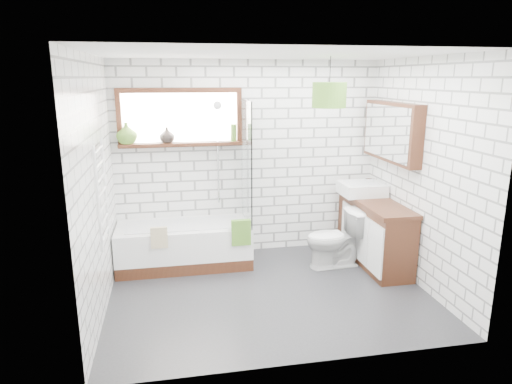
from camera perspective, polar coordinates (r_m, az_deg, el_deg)
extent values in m
cube|color=#252529|center=(5.11, 1.64, -12.47)|extent=(3.40, 2.60, 0.01)
cube|color=white|center=(4.57, 1.87, 16.92)|extent=(3.40, 2.60, 0.01)
cube|color=white|center=(5.94, -0.97, 4.13)|extent=(3.40, 0.01, 2.50)
cube|color=white|center=(3.46, 6.41, -3.32)|extent=(3.40, 0.01, 2.50)
cube|color=white|center=(4.63, -19.33, 0.44)|extent=(0.01, 2.60, 2.50)
cube|color=white|center=(5.31, 20.03, 2.07)|extent=(0.01, 2.60, 2.50)
cube|color=#33180E|center=(5.74, -9.42, 9.14)|extent=(1.52, 0.16, 0.68)
cube|color=white|center=(4.64, -18.73, -0.13)|extent=(0.06, 0.52, 1.00)
cube|color=#33180E|center=(5.73, 16.60, 7.22)|extent=(0.16, 1.20, 0.70)
cylinder|color=silver|center=(5.82, -4.80, 4.88)|extent=(0.02, 0.02, 1.30)
cube|color=white|center=(5.77, -8.96, -6.54)|extent=(1.62, 0.72, 0.52)
cube|color=white|center=(5.57, -1.19, 3.71)|extent=(0.02, 0.72, 1.50)
cube|color=#467623|center=(5.40, -1.88, -5.08)|extent=(0.23, 0.06, 0.31)
cube|color=tan|center=(5.35, -12.01, -5.60)|extent=(0.19, 0.05, 0.25)
cube|color=#33180E|center=(5.92, 14.54, -4.84)|extent=(0.46, 1.41, 0.81)
cube|color=white|center=(6.03, 13.07, 0.39)|extent=(0.53, 0.47, 0.16)
cylinder|color=silver|center=(6.08, 14.48, 0.95)|extent=(0.04, 0.04, 0.16)
imported|color=white|center=(5.71, 9.80, -5.78)|extent=(0.45, 0.73, 0.72)
imported|color=#4D7B25|center=(5.75, -15.86, 6.88)|extent=(0.32, 0.32, 0.26)
imported|color=black|center=(5.73, -11.06, 6.81)|extent=(0.21, 0.21, 0.19)
cylinder|color=#4D7B25|center=(5.78, -2.83, 7.21)|extent=(0.08, 0.08, 0.21)
cylinder|color=#467623|center=(5.01, 9.14, 11.88)|extent=(0.36, 0.36, 0.27)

